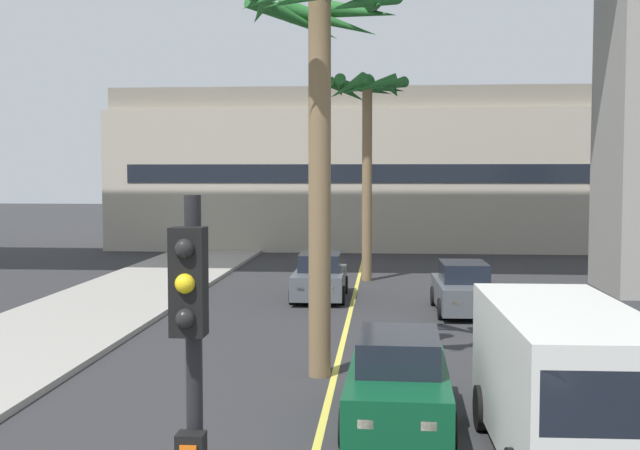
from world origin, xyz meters
TOP-DOWN VIEW (x-y plane):
  - lane_stripe_center at (0.00, 24.00)m, footprint 0.14×56.00m
  - pier_building_backdrop at (0.00, 48.15)m, footprint 28.97×8.04m
  - car_queue_front at (1.31, 14.66)m, footprint 1.91×4.14m
  - car_queue_second at (-1.17, 28.44)m, footprint 1.86×4.12m
  - car_queue_third at (3.53, 26.03)m, footprint 1.91×4.14m
  - delivery_van at (3.72, 12.88)m, footprint 2.24×5.29m
  - traffic_light_median_near at (-0.30, 6.40)m, footprint 0.24×0.37m
  - palm_tree_near_median at (0.35, 33.18)m, footprint 3.35×3.34m
  - palm_tree_mid_median at (-0.34, 17.84)m, footprint 3.51×3.57m

SIDE VIEW (x-z plane):
  - lane_stripe_center at x=0.00m, z-range 0.00..0.01m
  - car_queue_front at x=1.31m, z-range -0.06..1.50m
  - car_queue_second at x=-1.17m, z-range -0.06..1.50m
  - car_queue_third at x=3.53m, z-range -0.06..1.50m
  - delivery_van at x=3.72m, z-range 0.11..2.47m
  - traffic_light_median_near at x=-0.30m, z-range 0.61..4.81m
  - pier_building_backdrop at x=0.00m, z-range -0.06..8.95m
  - palm_tree_mid_median at x=-0.34m, z-range 2.48..10.88m
  - palm_tree_near_median at x=0.35m, z-range 2.59..10.85m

